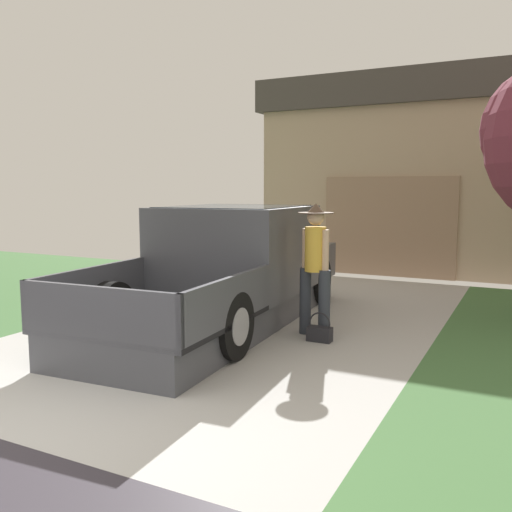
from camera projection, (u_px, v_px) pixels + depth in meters
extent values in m
cube|color=#B0AFAB|center=(257.00, 321.00, 8.31)|extent=(5.20, 9.00, 0.06)
cube|color=#484A51|center=(220.00, 311.00, 7.96)|extent=(2.14, 5.50, 0.42)
cube|color=#484A51|center=(236.00, 249.00, 8.37)|extent=(2.11, 2.32, 1.29)
cube|color=#1E2833|center=(236.00, 224.00, 8.32)|extent=(1.86, 2.13, 0.54)
cube|color=#484A51|center=(275.00, 259.00, 9.88)|extent=(2.04, 1.14, 0.58)
cube|color=black|center=(157.00, 318.00, 6.46)|extent=(2.11, 2.28, 0.06)
cube|color=#484A51|center=(91.00, 290.00, 6.80)|extent=(0.19, 2.17, 0.59)
cube|color=#484A51|center=(230.00, 303.00, 6.04)|extent=(0.19, 2.17, 0.59)
cube|color=#484A51|center=(97.00, 315.00, 5.47)|extent=(1.98, 0.18, 0.59)
cube|color=black|center=(199.00, 225.00, 9.47)|extent=(0.11, 0.19, 0.20)
cylinder|color=black|center=(228.00, 274.00, 10.12)|extent=(0.31, 0.81, 0.80)
cylinder|color=#9E9EA3|center=(228.00, 274.00, 10.12)|extent=(0.31, 0.46, 0.44)
cylinder|color=black|center=(318.00, 280.00, 9.44)|extent=(0.31, 0.81, 0.80)
cylinder|color=#9E9EA3|center=(318.00, 280.00, 9.44)|extent=(0.31, 0.46, 0.44)
cylinder|color=black|center=(110.00, 312.00, 7.00)|extent=(0.31, 0.81, 0.80)
cylinder|color=#9E9EA3|center=(110.00, 312.00, 7.00)|extent=(0.31, 0.46, 0.44)
cylinder|color=black|center=(230.00, 326.00, 6.32)|extent=(0.31, 0.81, 0.80)
cylinder|color=#9E9EA3|center=(230.00, 326.00, 6.32)|extent=(0.31, 0.46, 0.44)
cylinder|color=#333842|center=(324.00, 304.00, 7.23)|extent=(0.16, 0.16, 0.91)
cylinder|color=#333842|center=(305.00, 301.00, 7.45)|extent=(0.16, 0.16, 0.91)
cylinder|color=gold|center=(315.00, 249.00, 7.25)|extent=(0.28, 0.28, 0.59)
cylinder|color=beige|center=(325.00, 253.00, 7.14)|extent=(0.09, 0.09, 0.61)
cylinder|color=beige|center=(305.00, 251.00, 7.37)|extent=(0.09, 0.09, 0.61)
sphere|color=beige|center=(316.00, 217.00, 7.20)|extent=(0.23, 0.23, 0.23)
cylinder|color=brown|center=(316.00, 213.00, 7.19)|extent=(0.47, 0.47, 0.01)
cone|color=brown|center=(316.00, 208.00, 7.19)|extent=(0.24, 0.24, 0.13)
cube|color=#232328|center=(320.00, 334.00, 7.10)|extent=(0.32, 0.16, 0.19)
torus|color=#232328|center=(320.00, 323.00, 7.08)|extent=(0.29, 0.02, 0.29)
cube|color=tan|center=(465.00, 191.00, 14.77)|extent=(8.76, 6.94, 3.84)
cube|color=#423D38|center=(469.00, 104.00, 14.49)|extent=(9.11, 7.22, 0.76)
cube|color=#93755B|center=(389.00, 227.00, 12.31)|extent=(2.96, 0.06, 2.25)
cube|color=navy|center=(198.00, 248.00, 13.51)|extent=(0.58, 0.68, 0.86)
cube|color=navy|center=(198.00, 229.00, 13.45)|extent=(0.60, 0.71, 0.10)
cylinder|color=black|center=(184.00, 266.00, 13.42)|extent=(0.05, 0.18, 0.18)
cylinder|color=black|center=(200.00, 267.00, 13.22)|extent=(0.05, 0.18, 0.18)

